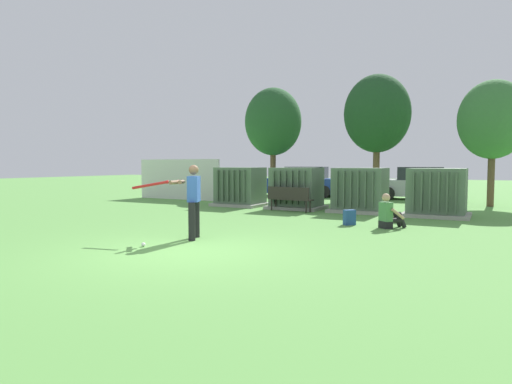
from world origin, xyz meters
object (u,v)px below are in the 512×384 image
(transformer_mid_east, at_px, (360,191))
(transformer_east, at_px, (437,193))
(parked_car_left_of_center, at_px, (418,184))
(seated_spectator, at_px, (389,215))
(transformer_west, at_px, (240,187))
(batter, at_px, (191,198))
(sports_ball, at_px, (143,245))
(transformer_mid_west, at_px, (296,189))
(parked_car_leftmost, at_px, (305,182))
(backpack, at_px, (349,218))
(park_bench, at_px, (289,197))

(transformer_mid_east, distance_m, transformer_east, 2.64)
(parked_car_left_of_center, bearing_deg, seated_spectator, -85.62)
(transformer_west, xyz_separation_m, transformer_mid_east, (5.12, -0.04, 0.00))
(batter, relative_size, sports_ball, 19.33)
(transformer_mid_west, bearing_deg, batter, -85.33)
(transformer_east, xyz_separation_m, parked_car_left_of_center, (-1.67, 7.28, -0.04))
(seated_spectator, relative_size, parked_car_leftmost, 0.22)
(transformer_mid_east, bearing_deg, sports_ball, -103.99)
(transformer_mid_east, bearing_deg, batter, -104.06)
(transformer_mid_west, relative_size, batter, 1.21)
(transformer_east, xyz_separation_m, sports_ball, (-4.86, -8.81, -0.74))
(parked_car_leftmost, bearing_deg, backpack, -61.52)
(transformer_mid_east, distance_m, sports_ball, 9.26)
(transformer_west, height_order, seated_spectator, transformer_west)
(sports_ball, bearing_deg, park_bench, 91.05)
(batter, bearing_deg, seated_spectator, 47.10)
(sports_ball, xyz_separation_m, backpack, (2.88, 5.40, 0.17))
(batter, bearing_deg, backpack, 57.99)
(transformer_mid_west, distance_m, batter, 7.73)
(transformer_west, distance_m, sports_ball, 9.48)
(transformer_mid_east, height_order, seated_spectator, transformer_mid_east)
(batter, distance_m, backpack, 4.90)
(parked_car_leftmost, bearing_deg, transformer_mid_east, -53.63)
(sports_ball, bearing_deg, parked_car_left_of_center, 78.77)
(transformer_mid_east, bearing_deg, seated_spectator, -63.97)
(park_bench, distance_m, sports_ball, 7.95)
(transformer_mid_east, height_order, transformer_east, same)
(transformer_west, distance_m, seated_spectator, 7.85)
(park_bench, relative_size, seated_spectator, 1.91)
(transformer_west, bearing_deg, seated_spectator, -28.21)
(transformer_east, distance_m, sports_ball, 10.09)
(transformer_west, xyz_separation_m, parked_car_left_of_center, (6.08, 7.09, -0.04))
(transformer_east, relative_size, backpack, 4.77)
(sports_ball, bearing_deg, transformer_west, 107.81)
(parked_car_leftmost, distance_m, parked_car_left_of_center, 5.85)
(seated_spectator, bearing_deg, batter, -132.90)
(parked_car_leftmost, bearing_deg, transformer_west, -92.28)
(sports_ball, distance_m, seated_spectator, 6.65)
(seated_spectator, height_order, parked_car_leftmost, parked_car_leftmost)
(transformer_mid_east, xyz_separation_m, batter, (-1.92, -7.66, 0.19))
(backpack, relative_size, parked_car_leftmost, 0.10)
(transformer_west, bearing_deg, transformer_east, -1.35)
(transformer_east, distance_m, backpack, 3.99)
(transformer_mid_west, bearing_deg, transformer_east, -2.07)
(seated_spectator, relative_size, parked_car_left_of_center, 0.22)
(park_bench, relative_size, batter, 1.06)
(transformer_mid_west, height_order, park_bench, transformer_mid_west)
(transformer_mid_east, xyz_separation_m, sports_ball, (-2.23, -8.96, -0.74))
(transformer_east, height_order, parked_car_leftmost, same)
(transformer_mid_west, relative_size, park_bench, 1.14)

